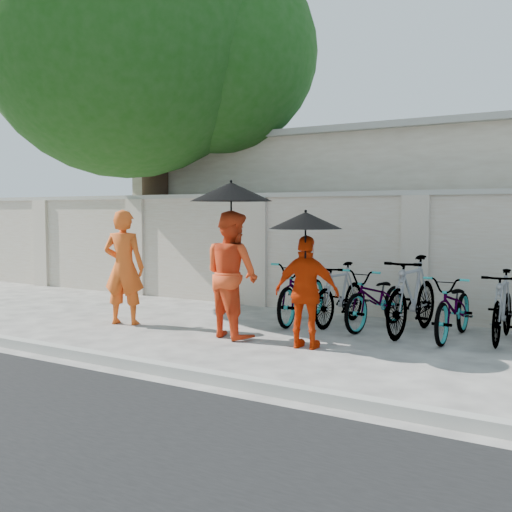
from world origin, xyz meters
The scene contains 16 objects.
ground centered at (0.00, 0.00, 0.00)m, with size 80.00×80.00×0.00m, color #BBB6AB.
kerb centered at (0.00, -1.70, 0.06)m, with size 40.00×0.16×0.12m, color #A0A096.
compound_wall centered at (1.00, 3.20, 1.00)m, with size 20.00×0.30×2.00m, color beige.
building_behind centered at (2.00, 7.00, 1.60)m, with size 14.00×6.00×3.20m, color beige.
shade_tree centered at (-3.66, 2.97, 5.10)m, with size 6.70×6.20×8.20m.
monk_left centered at (-1.69, 0.33, 0.89)m, with size 0.65×0.42×1.77m, color #E05418.
monk_center centered at (0.30, 0.39, 0.88)m, with size 0.85×0.66×1.75m, color #E8451A.
parasol_center centered at (0.35, 0.31, 2.01)m, with size 1.12×1.12×1.15m.
monk_right centered at (1.53, 0.30, 0.72)m, with size 0.85×0.35×1.44m, color red.
parasol_right centered at (1.55, 0.22, 1.63)m, with size 0.92×0.92×0.92m.
bike_0 centered at (0.56, 1.96, 0.48)m, with size 0.64×1.84×0.97m, color gray.
bike_1 centered at (1.16, 2.05, 0.48)m, with size 0.45×1.60×0.96m, color gray.
bike_2 centered at (1.75, 2.07, 0.46)m, with size 0.61×1.74×0.91m, color gray.
bike_3 centered at (2.35, 1.92, 0.56)m, with size 0.52×1.86×1.12m, color gray.
bike_4 centered at (2.94, 1.90, 0.44)m, with size 0.59×1.69×0.89m, color gray.
bike_5 centered at (3.54, 2.06, 0.48)m, with size 0.45×1.60×0.96m, color gray.
Camera 1 is at (5.36, -6.84, 1.75)m, focal length 45.00 mm.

